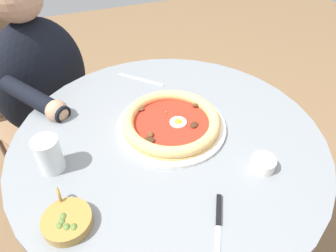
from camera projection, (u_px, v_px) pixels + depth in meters
dining_table at (169, 175)px, 0.99m from camera, size 0.89×0.89×0.76m
pizza_on_plate at (171, 123)px, 0.89m from camera, size 0.32×0.32×0.04m
water_glass at (49, 155)px, 0.77m from camera, size 0.06×0.06×0.10m
steak_knife at (218, 223)px, 0.67m from camera, size 0.19×0.11×0.01m
ramekin_capers at (263, 163)px, 0.78m from camera, size 0.06×0.06×0.03m
olive_pan at (67, 221)px, 0.66m from camera, size 0.13×0.11×0.05m
fork_utensil at (141, 80)px, 1.09m from camera, size 0.13×0.13×0.00m
diner_person at (54, 118)px, 1.34m from camera, size 0.59×0.45×1.11m
cafe_chair_diner at (32, 99)px, 1.38m from camera, size 0.56×0.56×0.89m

